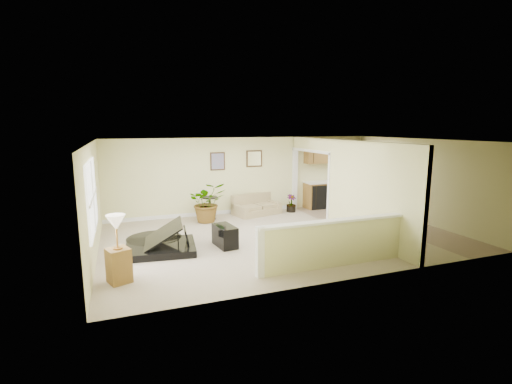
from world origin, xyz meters
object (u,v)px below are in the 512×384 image
object	(u,v)px
loveseat	(256,204)
small_plant	(291,205)
palm_plant	(207,202)
lamp_stand	(118,254)
piano_bench	(225,236)
piano	(157,224)
accent_table	(210,205)

from	to	relation	value
loveseat	small_plant	xyz separation A→B (m)	(1.21, -0.13, -0.07)
small_plant	palm_plant	bearing A→B (deg)	-173.85
lamp_stand	small_plant	bearing A→B (deg)	36.78
piano_bench	palm_plant	bearing A→B (deg)	86.88
loveseat	lamp_stand	xyz separation A→B (m)	(-4.27, -4.23, 0.22)
piano	accent_table	distance (m)	3.00
small_plant	lamp_stand	world-z (taller)	lamp_stand
piano	lamp_stand	size ratio (longest dim) A/B	1.56
small_plant	piano	bearing A→B (deg)	-152.13
loveseat	small_plant	distance (m)	1.22
lamp_stand	accent_table	bearing A→B (deg)	56.51
loveseat	palm_plant	world-z (taller)	palm_plant
small_plant	accent_table	bearing A→B (deg)	-178.91
loveseat	palm_plant	distance (m)	1.82
palm_plant	small_plant	xyz separation A→B (m)	(2.95, 0.32, -0.35)
small_plant	lamp_stand	xyz separation A→B (m)	(-5.48, -4.10, 0.29)
piano	accent_table	xyz separation A→B (m)	(1.81, 2.39, -0.17)
loveseat	lamp_stand	world-z (taller)	lamp_stand
piano	loveseat	bearing A→B (deg)	43.64
piano_bench	small_plant	world-z (taller)	small_plant
palm_plant	small_plant	bearing A→B (deg)	6.15
piano	small_plant	distance (m)	5.24
piano_bench	accent_table	world-z (taller)	accent_table
small_plant	lamp_stand	distance (m)	6.85
loveseat	lamp_stand	bearing A→B (deg)	-149.66
piano_bench	palm_plant	size ratio (longest dim) A/B	0.63
accent_table	piano_bench	bearing A→B (deg)	-95.80
accent_table	lamp_stand	world-z (taller)	lamp_stand
loveseat	small_plant	world-z (taller)	loveseat
loveseat	palm_plant	size ratio (longest dim) A/B	1.39
piano	palm_plant	bearing A→B (deg)	58.39
piano_bench	accent_table	size ratio (longest dim) A/B	1.09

